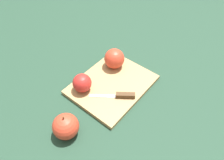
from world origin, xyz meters
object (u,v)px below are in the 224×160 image
at_px(apple_half_right, 82,83).
at_px(knife, 122,95).
at_px(apple_half_left, 114,59).
at_px(apple_whole, 66,126).

distance_m(apple_half_right, knife, 0.16).
height_order(apple_half_left, apple_half_right, apple_half_left).
distance_m(apple_half_left, apple_whole, 0.36).
distance_m(apple_half_right, apple_whole, 0.19).
bearing_deg(knife, apple_half_left, -78.50).
bearing_deg(apple_whole, apple_half_left, -169.07).
height_order(apple_half_left, knife, apple_half_left).
bearing_deg(apple_half_left, apple_half_right, 168.48).
bearing_deg(apple_whole, apple_half_right, -153.55).
bearing_deg(apple_half_right, knife, -96.03).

